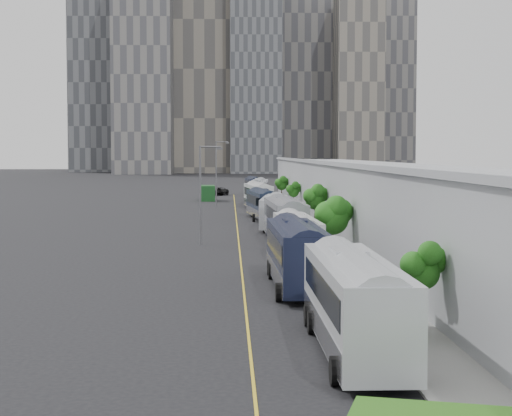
{
  "coord_description": "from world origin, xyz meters",
  "views": [
    {
      "loc": [
        -2.32,
        -28.33,
        7.98
      ],
      "look_at": [
        0.09,
        48.96,
        3.0
      ],
      "focal_mm": 60.0,
      "sensor_mm": 36.0,
      "label": 1
    }
  ],
  "objects_px": {
    "bus_2": "(297,242)",
    "bus_9": "(253,188)",
    "bus_5": "(263,206)",
    "suv": "(219,191)",
    "bus_7": "(255,195)",
    "bus_0": "(354,311)",
    "bus_4": "(274,214)",
    "bus_3": "(285,223)",
    "street_lamp_far": "(217,169)",
    "street_lamp_near": "(202,187)",
    "shipping_container": "(208,193)",
    "bus_1": "(297,260)",
    "bus_6": "(258,198)",
    "bus_8": "(259,191)"
  },
  "relations": [
    {
      "from": "bus_1",
      "to": "street_lamp_far",
      "type": "height_order",
      "value": "street_lamp_far"
    },
    {
      "from": "bus_6",
      "to": "street_lamp_near",
      "type": "distance_m",
      "value": 46.41
    },
    {
      "from": "bus_2",
      "to": "bus_5",
      "type": "bearing_deg",
      "value": 89.3
    },
    {
      "from": "bus_1",
      "to": "bus_2",
      "type": "distance_m",
      "value": 11.38
    },
    {
      "from": "bus_4",
      "to": "shipping_container",
      "type": "height_order",
      "value": "bus_4"
    },
    {
      "from": "bus_2",
      "to": "street_lamp_far",
      "type": "distance_m",
      "value": 66.14
    },
    {
      "from": "bus_3",
      "to": "bus_5",
      "type": "height_order",
      "value": "bus_3"
    },
    {
      "from": "street_lamp_near",
      "to": "shipping_container",
      "type": "xyz_separation_m",
      "value": [
        -1.33,
        68.77,
        -3.72
      ]
    },
    {
      "from": "bus_5",
      "to": "bus_6",
      "type": "bearing_deg",
      "value": 84.09
    },
    {
      "from": "bus_5",
      "to": "street_lamp_near",
      "type": "height_order",
      "value": "street_lamp_near"
    },
    {
      "from": "bus_0",
      "to": "bus_3",
      "type": "xyz_separation_m",
      "value": [
        0.03,
        42.79,
        -0.01
      ]
    },
    {
      "from": "bus_2",
      "to": "bus_6",
      "type": "xyz_separation_m",
      "value": [
        -0.84,
        58.61,
        0.1
      ]
    },
    {
      "from": "bus_0",
      "to": "bus_4",
      "type": "bearing_deg",
      "value": 90.1
    },
    {
      "from": "bus_2",
      "to": "suv",
      "type": "bearing_deg",
      "value": 92.03
    },
    {
      "from": "bus_2",
      "to": "bus_9",
      "type": "height_order",
      "value": "bus_2"
    },
    {
      "from": "bus_3",
      "to": "bus_4",
      "type": "distance_m",
      "value": 13.81
    },
    {
      "from": "bus_0",
      "to": "bus_1",
      "type": "bearing_deg",
      "value": 93.29
    },
    {
      "from": "bus_1",
      "to": "bus_6",
      "type": "xyz_separation_m",
      "value": [
        0.08,
        69.95,
        -0.06
      ]
    },
    {
      "from": "bus_0",
      "to": "bus_7",
      "type": "height_order",
      "value": "bus_0"
    },
    {
      "from": "bus_1",
      "to": "bus_9",
      "type": "distance_m",
      "value": 110.65
    },
    {
      "from": "bus_6",
      "to": "suv",
      "type": "relative_size",
      "value": 2.57
    },
    {
      "from": "bus_0",
      "to": "shipping_container",
      "type": "distance_m",
      "value": 109.79
    },
    {
      "from": "bus_9",
      "to": "shipping_container",
      "type": "height_order",
      "value": "bus_9"
    },
    {
      "from": "bus_0",
      "to": "bus_6",
      "type": "distance_m",
      "value": 86.52
    },
    {
      "from": "bus_3",
      "to": "bus_8",
      "type": "xyz_separation_m",
      "value": [
        0.03,
        67.89,
        -0.13
      ]
    },
    {
      "from": "street_lamp_near",
      "to": "street_lamp_far",
      "type": "height_order",
      "value": "street_lamp_far"
    },
    {
      "from": "bus_1",
      "to": "bus_7",
      "type": "bearing_deg",
      "value": 88.88
    },
    {
      "from": "bus_7",
      "to": "bus_5",
      "type": "bearing_deg",
      "value": -85.49
    },
    {
      "from": "street_lamp_far",
      "to": "bus_1",
      "type": "bearing_deg",
      "value": -85.71
    },
    {
      "from": "street_lamp_far",
      "to": "bus_7",
      "type": "bearing_deg",
      "value": 40.05
    },
    {
      "from": "bus_0",
      "to": "street_lamp_near",
      "type": "bearing_deg",
      "value": 100.04
    },
    {
      "from": "bus_5",
      "to": "bus_8",
      "type": "height_order",
      "value": "bus_8"
    },
    {
      "from": "bus_2",
      "to": "bus_6",
      "type": "relative_size",
      "value": 0.93
    },
    {
      "from": "bus_1",
      "to": "bus_6",
      "type": "relative_size",
      "value": 1.02
    },
    {
      "from": "bus_1",
      "to": "suv",
      "type": "xyz_separation_m",
      "value": [
        -5.92,
        111.64,
        -0.95
      ]
    },
    {
      "from": "bus_6",
      "to": "suv",
      "type": "distance_m",
      "value": 42.13
    },
    {
      "from": "bus_2",
      "to": "bus_4",
      "type": "xyz_separation_m",
      "value": [
        -0.17,
        28.69,
        -0.01
      ]
    },
    {
      "from": "bus_2",
      "to": "bus_7",
      "type": "height_order",
      "value": "bus_7"
    },
    {
      "from": "bus_1",
      "to": "bus_6",
      "type": "distance_m",
      "value": 69.96
    },
    {
      "from": "bus_0",
      "to": "street_lamp_far",
      "type": "relative_size",
      "value": 1.4
    },
    {
      "from": "bus_3",
      "to": "street_lamp_far",
      "type": "xyz_separation_m",
      "value": [
        -6.8,
        50.79,
        3.89
      ]
    },
    {
      "from": "bus_3",
      "to": "street_lamp_near",
      "type": "height_order",
      "value": "street_lamp_near"
    },
    {
      "from": "bus_5",
      "to": "street_lamp_far",
      "type": "bearing_deg",
      "value": 97.76
    },
    {
      "from": "bus_2",
      "to": "bus_6",
      "type": "height_order",
      "value": "bus_6"
    },
    {
      "from": "bus_2",
      "to": "street_lamp_far",
      "type": "bearing_deg",
      "value": 93.94
    },
    {
      "from": "bus_2",
      "to": "street_lamp_near",
      "type": "xyz_separation_m",
      "value": [
        -7.24,
        12.77,
        3.49
      ]
    },
    {
      "from": "bus_4",
      "to": "bus_9",
      "type": "bearing_deg",
      "value": 95.84
    },
    {
      "from": "bus_7",
      "to": "bus_8",
      "type": "bearing_deg",
      "value": 89.26
    },
    {
      "from": "street_lamp_near",
      "to": "bus_4",
      "type": "bearing_deg",
      "value": 66.06
    },
    {
      "from": "street_lamp_near",
      "to": "suv",
      "type": "bearing_deg",
      "value": 89.74
    }
  ]
}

